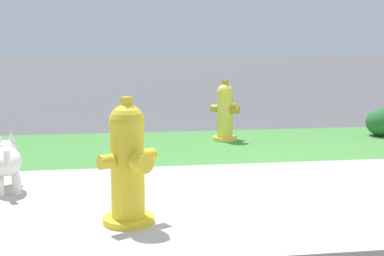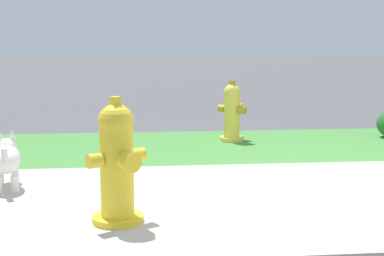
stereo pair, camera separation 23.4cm
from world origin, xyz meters
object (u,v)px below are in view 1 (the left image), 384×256
object	(u,v)px
fire_hydrant_at_driveway	(225,112)
shrub_bush_mid_verge	(383,122)
small_white_dog	(7,160)
fire_hydrant_by_grass_verge	(128,164)

from	to	relation	value
fire_hydrant_at_driveway	shrub_bush_mid_verge	bearing A→B (deg)	43.89
fire_hydrant_at_driveway	shrub_bush_mid_verge	world-z (taller)	fire_hydrant_at_driveway
fire_hydrant_at_driveway	shrub_bush_mid_verge	xyz separation A→B (m)	(2.02, 0.02, -0.17)
small_white_dog	shrub_bush_mid_verge	world-z (taller)	small_white_dog
shrub_bush_mid_verge	fire_hydrant_at_driveway	bearing A→B (deg)	-179.43
fire_hydrant_by_grass_verge	shrub_bush_mid_verge	bearing A→B (deg)	-168.75
fire_hydrant_by_grass_verge	small_white_dog	bearing A→B (deg)	-76.49
fire_hydrant_by_grass_verge	small_white_dog	xyz separation A→B (m)	(-0.90, 0.94, -0.15)
shrub_bush_mid_verge	fire_hydrant_by_grass_verge	bearing A→B (deg)	-138.32
fire_hydrant_at_driveway	shrub_bush_mid_verge	distance (m)	2.03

